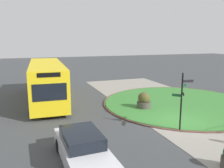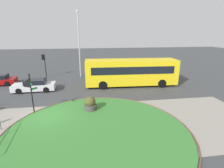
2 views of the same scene
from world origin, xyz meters
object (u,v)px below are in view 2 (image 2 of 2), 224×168
Objects in this scene: planter_kerbside at (90,104)px; car_far_lane at (34,86)px; bus_yellow at (131,72)px; lamppost_tall at (79,43)px; signpost_directional at (31,91)px; traffic_light_near at (44,61)px.

car_far_lane is at bearing 134.89° from planter_kerbside.
bus_yellow is 1.21× the size of lamppost_tall.
traffic_light_near is (-1.62, 12.17, 0.54)m from signpost_directional.
car_far_lane reaches higher than planter_kerbside.
lamppost_tall reaches higher than traffic_light_near.
traffic_light_near is (-11.38, 5.70, 0.75)m from bus_yellow.
signpost_directional reaches higher than bus_yellow.
signpost_directional is 11.71m from bus_yellow.
car_far_lane is at bearing 5.13° from bus_yellow.
traffic_light_near is at bearing -90.41° from car_far_lane.
signpost_directional is 2.64× the size of planter_kerbside.
traffic_light_near is 0.36× the size of lamppost_tall.
bus_yellow is 2.43× the size of car_far_lane.
traffic_light_near is (-0.15, 6.18, 1.84)m from car_far_lane.
planter_kerbside is at bearing 116.83° from traffic_light_near.
signpost_directional is 4.78m from planter_kerbside.
signpost_directional reaches higher than planter_kerbside.
lamppost_tall is at bearing -130.98° from car_far_lane.
traffic_light_near reaches higher than car_far_lane.
traffic_light_near is 13.88m from planter_kerbside.
traffic_light_near is 2.64× the size of planter_kerbside.
bus_yellow is (9.76, 6.47, -0.21)m from signpost_directional.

